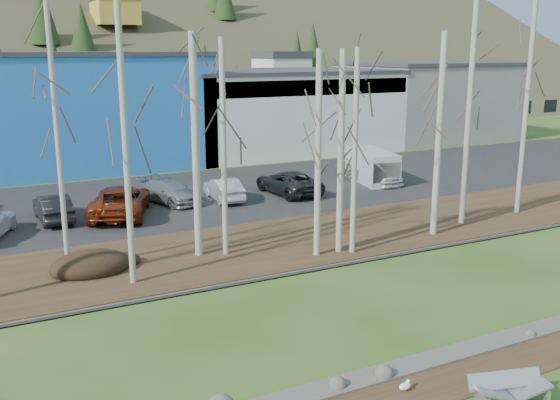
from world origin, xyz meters
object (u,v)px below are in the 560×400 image
car_4 (224,189)px  car_1 (53,208)px  bench_damaged (510,390)px  car_6 (374,173)px  van_white (373,167)px  car_2 (120,201)px  car_5 (288,182)px  car_3 (169,191)px  seagull (405,386)px

car_4 → car_1: bearing=5.8°
bench_damaged → car_6: size_ratio=0.44×
bench_damaged → van_white: 25.71m
car_1 → car_2: bearing=168.3°
van_white → car_5: bearing=-164.4°
car_2 → car_3: (3.08, 1.60, -0.14)m
seagull → car_5: (7.54, 20.62, 0.66)m
car_1 → van_white: bearing=178.9°
bench_damaged → seagull: bearing=153.5°
car_1 → car_6: bearing=178.5°
car_1 → car_3: 6.38m
car_1 → car_3: bearing=-172.6°
car_6 → car_3: bearing=172.9°
car_4 → seagull: bearing=84.6°
car_5 → car_6: bearing=178.3°
seagull → car_3: size_ratio=0.09×
seagull → car_4: size_ratio=0.10×
car_5 → car_1: bearing=-4.2°
bench_damaged → car_4: bearing=101.0°
car_6 → van_white: size_ratio=0.92×
bench_damaged → car_2: (-4.31, 21.73, 0.50)m
seagull → car_6: size_ratio=0.09×
car_3 → car_1: bearing=171.5°
van_white → car_1: bearing=-166.9°
car_1 → car_5: (13.21, 0.01, 0.02)m
seagull → car_1: size_ratio=0.10×
car_2 → van_white: size_ratio=1.16×
car_4 → car_5: (4.00, -0.24, 0.05)m
car_1 → car_3: size_ratio=0.92×
car_1 → car_2: (3.21, -0.53, 0.12)m
bench_damaged → car_4: (1.69, 22.51, 0.35)m
car_3 → van_white: van_white is taller
bench_damaged → car_2: bearing=116.6°
car_5 → van_white: (6.39, 0.42, 0.32)m
car_2 → car_4: 6.06m
seagull → car_4: 21.17m
car_2 → car_6: size_ratio=1.25×
car_4 → car_5: bearing=-179.2°
car_1 → seagull: bearing=103.1°
car_4 → bench_damaged: bearing=89.9°
seagull → car_5: car_5 is taller
seagull → car_6: bearing=36.5°
seagull → car_4: car_4 is taller
car_2 → car_3: bearing=-131.7°
car_1 → car_3: (6.29, 1.07, -0.02)m
car_2 → van_white: bearing=-155.8°
car_3 → car_4: (2.92, -0.82, -0.00)m
seagull → car_2: size_ratio=0.07×
car_4 → van_white: bearing=-174.8°
car_1 → car_6: car_1 is taller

